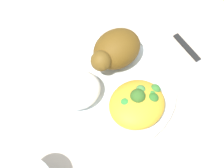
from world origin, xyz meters
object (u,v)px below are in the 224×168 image
(plate, at_px, (112,88))
(mac_cheese_with_broccoli, at_px, (138,103))
(roasted_chicken, at_px, (116,50))
(fork, at_px, (187,64))
(knife, at_px, (199,60))
(rice_pile, at_px, (79,90))

(plate, bearing_deg, mac_cheese_with_broccoli, 99.97)
(plate, relative_size, mac_cheese_with_broccoli, 2.39)
(roasted_chicken, relative_size, mac_cheese_with_broccoli, 1.04)
(fork, bearing_deg, plate, -15.52)
(mac_cheese_with_broccoli, relative_size, knife, 0.56)
(fork, relative_size, knife, 0.75)
(knife, bearing_deg, roasted_chicken, -33.73)
(rice_pile, height_order, mac_cheese_with_broccoli, mac_cheese_with_broccoli)
(rice_pile, bearing_deg, fork, 163.45)
(plate, distance_m, rice_pile, 0.07)
(rice_pile, bearing_deg, plate, 160.79)
(rice_pile, xyz_separation_m, knife, (-0.25, 0.07, -0.04))
(fork, bearing_deg, roasted_chicken, -36.89)
(plate, xyz_separation_m, roasted_chicken, (-0.04, -0.04, 0.04))
(rice_pile, height_order, knife, rice_pile)
(mac_cheese_with_broccoli, xyz_separation_m, knife, (-0.18, -0.01, -0.03))
(plate, bearing_deg, fork, 164.48)
(rice_pile, distance_m, knife, 0.26)
(rice_pile, relative_size, mac_cheese_with_broccoli, 0.80)
(roasted_chicken, height_order, knife, roasted_chicken)
(fork, distance_m, knife, 0.03)
(plate, height_order, knife, plate)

